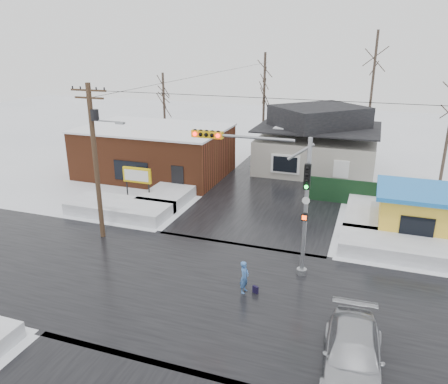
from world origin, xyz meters
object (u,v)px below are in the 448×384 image
(utility_pole, at_px, (96,154))
(marquee_sign, at_px, (137,176))
(traffic_signal, at_px, (274,186))
(kiosk, at_px, (415,212))
(pedestrian, at_px, (244,277))
(car, at_px, (353,355))

(utility_pole, height_order, marquee_sign, utility_pole)
(traffic_signal, xyz_separation_m, marquee_sign, (-11.43, 6.53, -2.62))
(traffic_signal, relative_size, kiosk, 1.52)
(marquee_sign, distance_m, kiosk, 18.51)
(utility_pole, bearing_deg, pedestrian, -17.45)
(traffic_signal, xyz_separation_m, utility_pole, (-10.36, 0.53, 0.57))
(kiosk, relative_size, car, 0.91)
(car, bearing_deg, pedestrian, 140.76)
(traffic_signal, xyz_separation_m, pedestrian, (-0.68, -2.51, -3.75))
(marquee_sign, distance_m, pedestrian, 14.09)
(utility_pole, distance_m, kiosk, 18.95)
(car, bearing_deg, marquee_sign, 138.14)
(traffic_signal, bearing_deg, utility_pole, 177.05)
(kiosk, xyz_separation_m, car, (-2.66, -13.27, -0.73))
(traffic_signal, relative_size, marquee_sign, 2.75)
(utility_pole, height_order, kiosk, utility_pole)
(kiosk, bearing_deg, utility_pole, -159.56)
(utility_pole, distance_m, car, 16.83)
(traffic_signal, xyz_separation_m, car, (4.41, -6.24, -3.80))
(pedestrian, bearing_deg, traffic_signal, -8.37)
(marquee_sign, bearing_deg, kiosk, 1.55)
(traffic_signal, bearing_deg, car, -54.77)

